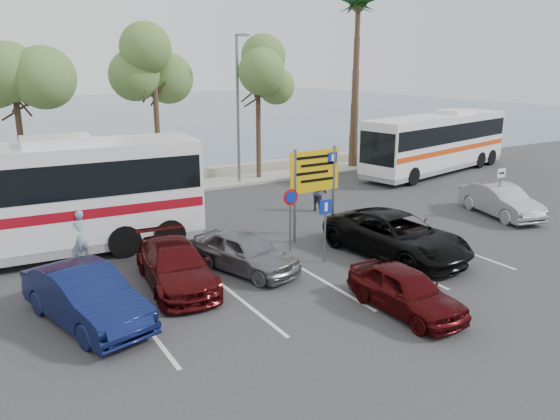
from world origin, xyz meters
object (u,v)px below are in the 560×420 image
car_silver_a (245,252)px  car_blue (86,297)px  suv_black (396,235)px  car_silver_b (501,201)px  car_maroon (176,266)px  car_red (406,290)px  direction_sign (315,178)px  coach_bus_right (437,144)px  street_lamp_right (238,102)px  pedestrian_near (80,237)px  pedestrian_far (319,191)px

car_silver_a → car_blue: bearing=173.9°
suv_black → car_silver_b: suv_black is taller
car_maroon → car_red: (4.80, -5.00, -0.03)m
car_maroon → suv_black: (7.68, -1.50, 0.11)m
car_blue → suv_black: (10.60, -0.36, 0.02)m
direction_sign → coach_bus_right: size_ratio=0.29×
street_lamp_right → coach_bus_right: bearing=-15.7°
car_red → pedestrian_near: (-6.90, 8.50, 0.33)m
direction_sign → car_silver_b: direction_sign is taller
direction_sign → pedestrian_far: bearing=52.4°
car_red → street_lamp_right: bearing=78.2°
suv_black → pedestrian_far: pedestrian_far is taller
car_maroon → pedestrian_far: size_ratio=2.51×
car_blue → car_silver_b: size_ratio=1.06×
car_silver_b → suv_black: bearing=-154.9°
car_blue → car_silver_b: bearing=-11.4°
car_maroon → car_silver_b: size_ratio=1.07×
suv_black → pedestrian_near: 10.99m
car_maroon → suv_black: 7.82m
car_silver_a → car_maroon: (-2.40, 0.00, -0.01)m
coach_bus_right → pedestrian_far: coach_bus_right is taller
car_red → pedestrian_far: size_ratio=2.04×
car_silver_a → car_silver_b: 12.93m
car_maroon → coach_bus_right: bearing=29.8°
car_blue → car_maroon: bearing=6.4°
car_maroon → pedestrian_near: 4.10m
direction_sign → car_maroon: direction_sign is taller
direction_sign → car_maroon: size_ratio=0.78×
car_maroon → pedestrian_far: pedestrian_far is taller
pedestrian_near → car_red: bearing=123.0°
street_lamp_right → car_red: (-3.53, -17.02, -3.96)m
street_lamp_right → car_silver_b: 14.44m
car_blue → pedestrian_near: (0.82, 4.65, 0.21)m
car_silver_b → pedestrian_near: size_ratio=2.23×
coach_bus_right → car_red: size_ratio=3.31×
coach_bus_right → pedestrian_far: 12.05m
car_red → car_silver_b: (10.53, 5.00, 0.07)m
car_silver_a → pedestrian_far: 8.19m
car_blue → car_maroon: 3.14m
coach_bus_right → pedestrian_near: size_ratio=6.41×
car_silver_a → car_blue: 5.45m
suv_black → car_maroon: bearing=163.7°
pedestrian_far → car_blue: bearing=107.7°
pedestrian_far → car_red: bearing=148.0°
car_red → pedestrian_near: size_ratio=1.94×
direction_sign → car_blue: (-9.26, -2.84, -1.67)m
car_blue → pedestrian_far: bearing=12.5°
pedestrian_far → car_silver_b: bearing=-137.6°
direction_sign → coach_bus_right: bearing=26.4°
car_blue → suv_black: suv_black is taller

